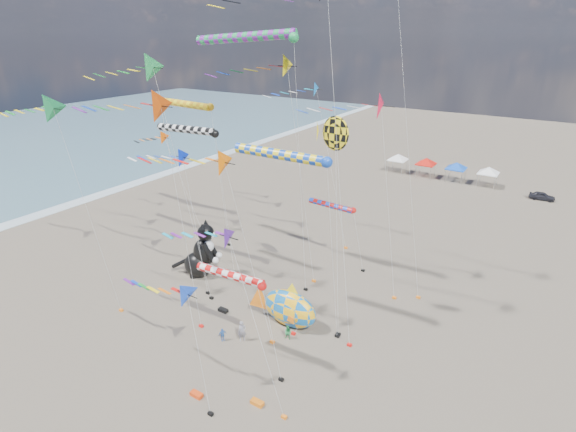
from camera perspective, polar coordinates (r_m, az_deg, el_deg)
The scene contains 29 objects.
ground at distance 33.77m, azimuth -14.83°, elevation -22.05°, with size 260.00×260.00×0.00m, color brown.
delta_kite_0 at distance 53.62m, azimuth -15.15°, elevation 9.21°, with size 9.56×1.76×12.93m.
delta_kite_1 at distance 33.95m, azimuth -9.49°, elevation 6.83°, with size 12.75×2.20×15.74m.
delta_kite_3 at distance 41.47m, azimuth -1.40°, elevation 18.24°, with size 11.63×2.12×21.65m.
delta_kite_4 at distance 49.32m, azimuth 3.57°, elevation 15.32°, with size 9.67×1.71×18.46m.
delta_kite_6 at distance 41.73m, azimuth -15.11°, elevation 6.70°, with size 9.79×1.97×13.83m.
delta_kite_7 at distance 40.46m, azimuth -26.86°, elevation 11.84°, with size 10.67×2.51×18.97m.
delta_kite_8 at distance 35.52m, azimuth -17.50°, elevation 13.08°, with size 13.02×2.64×19.70m.
delta_kite_9 at distance 38.82m, azimuth 11.37°, elevation 13.03°, with size 10.59×2.63×18.76m.
delta_kite_10 at distance 29.60m, azimuth -15.15°, elevation -10.86°, with size 8.36×1.89×8.69m.
delta_kite_11 at distance 27.21m, azimuth -7.81°, elevation -4.04°, with size 8.51×1.62×12.45m.
delta_kite_12 at distance 39.70m, azimuth -16.28°, elevation 17.48°, with size 11.67×2.49×21.93m.
windsock_0 at distance 46.56m, azimuth 5.82°, elevation 1.21°, with size 6.79×0.62×6.87m.
windsock_1 at distance 34.11m, azimuth -0.31°, elevation 7.62°, with size 9.58×0.84×15.02m.
windsock_2 at distance 51.59m, azimuth -12.56°, elevation 13.59°, with size 8.97×0.80×16.26m.
windsock_3 at distance 40.84m, azimuth -5.04°, elevation 21.58°, with size 11.58×0.84×23.21m.
windsock_4 at distance 31.96m, azimuth -6.90°, elevation -7.68°, with size 7.27×0.65×7.71m.
windsock_5 at distance 44.46m, azimuth -12.55°, elevation 10.56°, with size 9.19×0.76×14.96m.
angelfish_kite at distance 34.31m, azimuth 5.74°, elevation 10.21°, with size 3.74×3.02×17.52m.
cat_inflatable at distance 46.02m, azimuth -11.26°, elevation -4.13°, with size 4.48×2.24×6.05m, color black, non-canonical shape.
fish_inflatable at distance 38.66m, azimuth 0.13°, elevation -11.64°, with size 6.70×2.61×4.22m.
person_adult at distance 37.48m, azimuth -5.84°, elevation -14.35°, with size 0.65×0.43×1.79m, color gray.
child_green at distance 37.59m, azimuth 0.01°, elevation -14.60°, with size 0.61×0.48×1.26m, color #288C47.
child_blue at distance 37.87m, azimuth -8.32°, elevation -14.67°, with size 0.67×0.28×1.14m, color #2E61B7.
kite_bag_0 at distance 33.78m, azimuth -11.54°, elevation -21.33°, with size 0.90×0.44×0.30m, color red.
kite_bag_1 at distance 32.73m, azimuth -3.93°, elevation -22.57°, with size 0.90×0.44×0.30m, color orange.
kite_bag_2 at distance 41.43m, azimuth -8.25°, elevation -11.75°, with size 0.90×0.44×0.30m, color black.
tent_row at distance 79.77m, azimuth 18.91°, elevation 6.63°, with size 19.20×4.20×3.80m.
parked_car at distance 76.59m, azimuth 29.56°, elevation 2.22°, with size 1.40×3.49×1.19m, color #26262D.
Camera 1 is at (19.24, -15.12, 23.28)m, focal length 28.00 mm.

